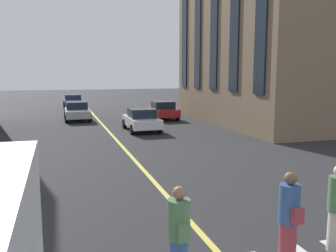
{
  "coord_description": "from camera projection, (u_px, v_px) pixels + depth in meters",
  "views": [
    {
      "loc": [
        -2.27,
        2.95,
        3.56
      ],
      "look_at": [
        10.05,
        -0.81,
        1.68
      ],
      "focal_mm": 38.79,
      "sensor_mm": 36.0,
      "label": 1
    }
  ],
  "objects": [
    {
      "name": "lane_centre_line",
      "position": [
        109.0,
        131.0,
        22.44
      ],
      "size": [
        80.0,
        0.16,
        0.01
      ],
      "color": "#D8C64C",
      "rests_on": "ground_plane"
    },
    {
      "name": "car_white_mid",
      "position": [
        141.0,
        120.0,
        22.57
      ],
      "size": [
        3.9,
        1.89,
        1.4
      ],
      "color": "silver",
      "rests_on": "ground_plane"
    },
    {
      "name": "car_silver_oncoming",
      "position": [
        77.0,
        111.0,
        27.71
      ],
      "size": [
        3.9,
        1.89,
        1.4
      ],
      "color": "#B7BABF",
      "rests_on": "ground_plane"
    },
    {
      "name": "car_blue_near",
      "position": [
        73.0,
        101.0,
        37.49
      ],
      "size": [
        4.4,
        1.95,
        1.37
      ],
      "color": "navy",
      "rests_on": "ground_plane"
    },
    {
      "name": "car_red_parked_b",
      "position": [
        162.0,
        110.0,
        28.42
      ],
      "size": [
        3.9,
        1.89,
        1.4
      ],
      "color": "#B21E1E",
      "rests_on": "ground_plane"
    },
    {
      "name": "pedestrian_near",
      "position": [
        179.0,
        236.0,
        6.05
      ],
      "size": [
        0.5,
        0.38,
        1.73
      ],
      "color": "#2D4C7F",
      "rests_on": "ground_plane"
    },
    {
      "name": "pedestrian_companion",
      "position": [
        289.0,
        219.0,
        6.64
      ],
      "size": [
        0.5,
        0.38,
        1.8
      ],
      "color": "maroon",
      "rests_on": "ground_plane"
    }
  ]
}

